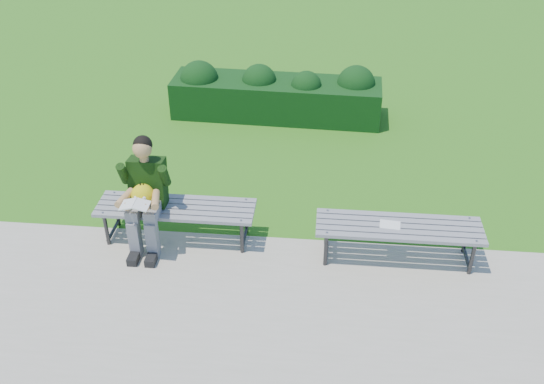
# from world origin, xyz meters

# --- Properties ---
(ground) EXTENTS (80.00, 80.00, 0.00)m
(ground) POSITION_xyz_m (0.00, 0.00, 0.00)
(ground) COLOR #236618
(ground) RESTS_ON ground
(walkway) EXTENTS (30.00, 3.50, 0.02)m
(walkway) POSITION_xyz_m (0.00, -1.75, 0.01)
(walkway) COLOR #ABA790
(walkway) RESTS_ON ground
(hedge) EXTENTS (3.35, 0.97, 0.88)m
(hedge) POSITION_xyz_m (-0.33, 3.31, 0.38)
(hedge) COLOR #13400E
(hedge) RESTS_ON ground
(bench_left) EXTENTS (1.80, 0.50, 0.46)m
(bench_left) POSITION_xyz_m (-1.17, -0.12, 0.42)
(bench_left) COLOR slate
(bench_left) RESTS_ON walkway
(bench_right) EXTENTS (1.80, 0.50, 0.46)m
(bench_right) POSITION_xyz_m (1.33, -0.25, 0.42)
(bench_right) COLOR slate
(bench_right) RESTS_ON walkway
(seated_boy) EXTENTS (0.56, 0.76, 1.31)m
(seated_boy) POSITION_xyz_m (-1.47, -0.21, 0.71)
(seated_boy) COLOR gray
(seated_boy) RESTS_ON walkway
(paper_sheet) EXTENTS (0.24, 0.18, 0.01)m
(paper_sheet) POSITION_xyz_m (1.23, -0.25, 0.47)
(paper_sheet) COLOR white
(paper_sheet) RESTS_ON bench_right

